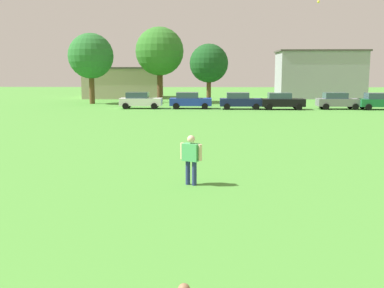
% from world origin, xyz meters
% --- Properties ---
extents(ground_plane, '(160.00, 160.00, 0.00)m').
position_xyz_m(ground_plane, '(0.00, 30.00, 0.00)').
color(ground_plane, '#4C9338').
extents(adult_bystander, '(0.75, 0.53, 1.72)m').
position_xyz_m(adult_bystander, '(1.68, 13.84, 1.02)').
color(adult_bystander, navy).
rests_on(adult_bystander, ground).
extents(parked_car_white_0, '(4.30, 2.02, 1.68)m').
position_xyz_m(parked_car_white_0, '(-4.78, 46.25, 0.86)').
color(parked_car_white_0, white).
rests_on(parked_car_white_0, ground).
extents(parked_car_blue_1, '(4.30, 2.02, 1.68)m').
position_xyz_m(parked_car_blue_1, '(0.37, 46.33, 0.86)').
color(parked_car_blue_1, '#1E38AD').
rests_on(parked_car_blue_1, ground).
extents(parked_car_navy_2, '(4.30, 2.02, 1.68)m').
position_xyz_m(parked_car_navy_2, '(5.52, 45.88, 0.86)').
color(parked_car_navy_2, '#141E4C').
rests_on(parked_car_navy_2, ground).
extents(parked_car_black_3, '(4.30, 2.02, 1.68)m').
position_xyz_m(parked_car_black_3, '(9.70, 45.57, 0.86)').
color(parked_car_black_3, black).
rests_on(parked_car_black_3, ground).
extents(parked_car_gray_4, '(4.30, 2.02, 1.68)m').
position_xyz_m(parked_car_gray_4, '(15.43, 46.16, 0.86)').
color(parked_car_gray_4, slate).
rests_on(parked_car_gray_4, ground).
extents(parked_car_green_5, '(4.30, 2.02, 1.68)m').
position_xyz_m(parked_car_green_5, '(19.49, 45.71, 0.86)').
color(parked_car_green_5, '#196B38').
rests_on(parked_car_green_5, ground).
extents(tree_far_left, '(5.28, 5.28, 8.23)m').
position_xyz_m(tree_far_left, '(-11.50, 53.16, 5.56)').
color(tree_far_left, brown).
rests_on(tree_far_left, ground).
extents(tree_center, '(5.88, 5.88, 9.17)m').
position_xyz_m(tree_center, '(-3.71, 55.88, 6.19)').
color(tree_center, brown).
rests_on(tree_center, ground).
extents(tree_far_right, '(4.48, 4.48, 6.98)m').
position_xyz_m(tree_far_right, '(2.32, 52.96, 4.71)').
color(tree_far_right, brown).
rests_on(tree_far_right, ground).
extents(house_left, '(10.83, 8.70, 4.36)m').
position_xyz_m(house_left, '(-9.88, 65.88, 2.19)').
color(house_left, tan).
rests_on(house_left, ground).
extents(house_right, '(12.25, 6.89, 6.73)m').
position_xyz_m(house_right, '(18.13, 65.88, 3.37)').
color(house_right, '#9999A3').
rests_on(house_right, ground).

